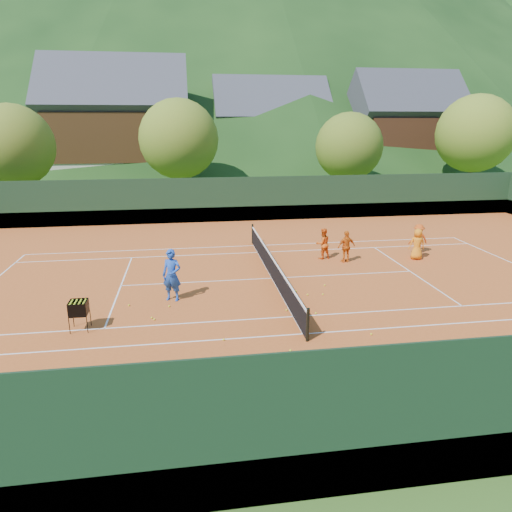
{
  "coord_description": "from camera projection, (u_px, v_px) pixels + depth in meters",
  "views": [
    {
      "loc": [
        -3.5,
        -18.46,
        6.6
      ],
      "look_at": [
        -0.71,
        0.0,
        1.06
      ],
      "focal_mm": 32.0,
      "sensor_mm": 36.0,
      "label": 1
    }
  ],
  "objects": [
    {
      "name": "tennis_ball_18",
      "position": [
        290.0,
        350.0,
        13.54
      ],
      "size": [
        0.07,
        0.07,
        0.07
      ],
      "primitive_type": "sphere",
      "color": "yellow",
      "rests_on": "clay_court"
    },
    {
      "name": "chalet_left",
      "position": [
        119.0,
        131.0,
        45.28
      ],
      "size": [
        13.8,
        9.93,
        12.92
      ],
      "color": "beige",
      "rests_on": "ground"
    },
    {
      "name": "tennis_ball_15",
      "position": [
        117.0,
        414.0,
        10.62
      ],
      "size": [
        0.07,
        0.07,
        0.07
      ],
      "primitive_type": "sphere",
      "color": "yellow",
      "rests_on": "clay_court"
    },
    {
      "name": "tennis_ball_3",
      "position": [
        46.0,
        434.0,
        9.94
      ],
      "size": [
        0.07,
        0.07,
        0.07
      ],
      "primitive_type": "sphere",
      "color": "yellow",
      "rests_on": "clay_court"
    },
    {
      "name": "tennis_ball_25",
      "position": [
        323.0,
        294.0,
        17.93
      ],
      "size": [
        0.07,
        0.07,
        0.07
      ],
      "primitive_type": "sphere",
      "color": "yellow",
      "rests_on": "clay_court"
    },
    {
      "name": "tennis_ball_5",
      "position": [
        129.0,
        305.0,
        16.88
      ],
      "size": [
        0.07,
        0.07,
        0.07
      ],
      "primitive_type": "sphere",
      "color": "yellow",
      "rests_on": "clay_court"
    },
    {
      "name": "mountain_far_right",
      "position": [
        446.0,
        1.0,
        161.44
      ],
      "size": [
        260.0,
        260.0,
        95.0
      ],
      "primitive_type": "cone",
      "color": "#143412",
      "rests_on": "ground"
    },
    {
      "name": "tennis_ball_11",
      "position": [
        220.0,
        413.0,
        10.65
      ],
      "size": [
        0.07,
        0.07,
        0.07
      ],
      "primitive_type": "sphere",
      "color": "yellow",
      "rests_on": "clay_court"
    },
    {
      "name": "tennis_ball_24",
      "position": [
        13.0,
        432.0,
        9.99
      ],
      "size": [
        0.07,
        0.07,
        0.07
      ],
      "primitive_type": "sphere",
      "color": "yellow",
      "rests_on": "clay_court"
    },
    {
      "name": "tree_b",
      "position": [
        179.0,
        139.0,
        36.79
      ],
      "size": [
        6.4,
        6.4,
        8.4
      ],
      "color": "#3C2418",
      "rests_on": "ground"
    },
    {
      "name": "perimeter_fence",
      "position": [
        272.0,
        251.0,
        19.52
      ],
      "size": [
        40.4,
        24.24,
        3.0
      ],
      "color": "black",
      "rests_on": "clay_court"
    },
    {
      "name": "tennis_ball_23",
      "position": [
        300.0,
        303.0,
        17.12
      ],
      "size": [
        0.07,
        0.07,
        0.07
      ],
      "primitive_type": "sphere",
      "color": "yellow",
      "rests_on": "clay_court"
    },
    {
      "name": "tennis_ball_6",
      "position": [
        152.0,
        318.0,
        15.81
      ],
      "size": [
        0.07,
        0.07,
        0.07
      ],
      "primitive_type": "sphere",
      "color": "yellow",
      "rests_on": "clay_court"
    },
    {
      "name": "tree_a",
      "position": [
        12.0,
        146.0,
        33.27
      ],
      "size": [
        6.0,
        6.0,
        7.88
      ],
      "color": "#42281A",
      "rests_on": "ground"
    },
    {
      "name": "tennis_ball_7",
      "position": [
        316.0,
        313.0,
        16.17
      ],
      "size": [
        0.07,
        0.07,
        0.07
      ],
      "primitive_type": "sphere",
      "color": "yellow",
      "rests_on": "clay_court"
    },
    {
      "name": "tennis_ball_16",
      "position": [
        154.0,
        319.0,
        15.67
      ],
      "size": [
        0.07,
        0.07,
        0.07
      ],
      "primitive_type": "sphere",
      "color": "yellow",
      "rests_on": "clay_court"
    },
    {
      "name": "tennis_ball_1",
      "position": [
        307.0,
        295.0,
        17.9
      ],
      "size": [
        0.07,
        0.07,
        0.07
      ],
      "primitive_type": "sphere",
      "color": "yellow",
      "rests_on": "clay_court"
    },
    {
      "name": "tennis_ball_10",
      "position": [
        276.0,
        353.0,
        13.39
      ],
      "size": [
        0.07,
        0.07,
        0.07
      ],
      "primitive_type": "sphere",
      "color": "yellow",
      "rests_on": "clay_court"
    },
    {
      "name": "chalet_mid",
      "position": [
        270.0,
        136.0,
        51.55
      ],
      "size": [
        12.65,
        8.82,
        11.45
      ],
      "color": "beige",
      "rests_on": "ground"
    },
    {
      "name": "tree_d",
      "position": [
        475.0,
        134.0,
        40.41
      ],
      "size": [
        6.8,
        6.8,
        8.93
      ],
      "color": "#3D2618",
      "rests_on": "ground"
    },
    {
      "name": "tennis_ball_22",
      "position": [
        93.0,
        380.0,
        11.98
      ],
      "size": [
        0.07,
        0.07,
        0.07
      ],
      "primitive_type": "sphere",
      "color": "yellow",
      "rests_on": "clay_court"
    },
    {
      "name": "clay_court",
      "position": [
        272.0,
        278.0,
        19.87
      ],
      "size": [
        40.0,
        24.0,
        0.02
      ],
      "primitive_type": "cube",
      "color": "#B5501D",
      "rests_on": "ground"
    },
    {
      "name": "ground",
      "position": [
        272.0,
        279.0,
        19.88
      ],
      "size": [
        400.0,
        400.0,
        0.0
      ],
      "primitive_type": "plane",
      "color": "#2B5119",
      "rests_on": "ground"
    },
    {
      "name": "coach",
      "position": [
        172.0,
        275.0,
        17.18
      ],
      "size": [
        0.85,
        0.7,
        2.0
      ],
      "primitive_type": "imported",
      "rotation": [
        0.0,
        0.0,
        -0.34
      ],
      "color": "blue",
      "rests_on": "clay_court"
    },
    {
      "name": "student_d",
      "position": [
        418.0,
        239.0,
        23.41
      ],
      "size": [
        1.01,
        0.59,
        1.54
      ],
      "primitive_type": "imported",
      "rotation": [
        0.0,
        0.0,
        3.16
      ],
      "color": "#D04912",
      "rests_on": "clay_court"
    },
    {
      "name": "student_b",
      "position": [
        346.0,
        247.0,
        21.95
      ],
      "size": [
        0.96,
        0.53,
        1.55
      ],
      "primitive_type": "imported",
      "rotation": [
        0.0,
        0.0,
        3.32
      ],
      "color": "orange",
      "rests_on": "clay_court"
    },
    {
      "name": "tennis_ball_8",
      "position": [
        86.0,
        394.0,
        11.38
      ],
      "size": [
        0.07,
        0.07,
        0.07
      ],
      "primitive_type": "sphere",
      "color": "yellow",
      "rests_on": "clay_court"
    },
    {
      "name": "tennis_ball_21",
      "position": [
        224.0,
        340.0,
        14.21
      ],
      "size": [
        0.07,
        0.07,
        0.07
      ],
      "primitive_type": "sphere",
      "color": "yellow",
      "rests_on": "clay_court"
    },
    {
      "name": "tennis_net",
      "position": [
        272.0,
        267.0,
        19.73
      ],
      "size": [
        0.1,
        12.07,
        1.1
      ],
      "color": "black",
      "rests_on": "clay_court"
    },
    {
      "name": "tree_c",
      "position": [
        349.0,
        147.0,
        38.03
      ],
      "size": [
        5.6,
        5.6,
        7.35
      ],
      "color": "#432B1A",
      "rests_on": "ground"
    },
    {
      "name": "chalet_right",
      "position": [
        403.0,
        134.0,
        49.68
      ],
      "size": [
        11.5,
        8.82,
        11.91
      ],
      "color": "beige",
      "rests_on": "ground"
    },
    {
      "name": "tennis_ball_9",
      "position": [
        14.0,
        377.0,
        12.13
      ],
      "size": [
        0.07,
        0.07,
        0.07
      ],
      "primitive_type": "sphere",
      "color": "yellow",
      "rests_on": "clay_court"
    },
    {
      "name": "court_lines",
      "position": [
        272.0,
        278.0,
        19.87
      ],
      "size": [
        23.83,
        11.03,
        0.0
      ],
      "color": "white",
      "rests_on": "clay_court"
    },
    {
      "name": "student_c",
      "position": [
        417.0,
        244.0,
        22.41
      ],
      "size": [
        0.82,
        0.6,
        1.54
      ],
      "primitive_type": "imported",
      "rotation": [
        0.0,
        0.0,
        2.98
      ],
      "color": "orange",
      "rests_on": "clay_court"
    },
    {
      "name": "ball_hopper",
      "position": [
        79.0,
        309.0,
        14.77
      ],
      "size": [
        0.57,
        0.57,
        1.0
      ],
      "color": "black",
      "rests_on": "clay_court"
    },
    {
      "name": "tennis_ball_20",
      "position": [
        286.0,
        310.0,
        16.43
      ],
      "size": [
        0.07,
        0.07,
        0.07
      ],
      "primitive_type": "sphere",
      "color": "yellow",
      "rests_on": "clay_court"
    },
    {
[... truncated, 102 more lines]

